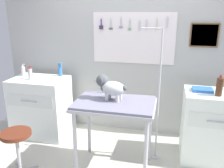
# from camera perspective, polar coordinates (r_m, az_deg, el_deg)

# --- Properties ---
(rear_wall_panel) EXTENTS (4.00, 0.11, 2.30)m
(rear_wall_panel) POSITION_cam_1_polar(r_m,az_deg,el_deg) (3.57, 4.51, 6.25)
(rear_wall_panel) COLOR #AFB0AC
(rear_wall_panel) RESTS_ON ground
(grooming_table) EXTENTS (0.91, 0.60, 0.86)m
(grooming_table) POSITION_cam_1_polar(r_m,az_deg,el_deg) (2.71, 0.55, -6.14)
(grooming_table) COLOR #B7B7BC
(grooming_table) RESTS_ON ground
(grooming_arm) EXTENTS (0.30, 0.11, 1.65)m
(grooming_arm) POSITION_cam_1_polar(r_m,az_deg,el_deg) (2.94, 10.90, -4.24)
(grooming_arm) COLOR #B7B7BC
(grooming_arm) RESTS_ON ground
(dog) EXTENTS (0.39, 0.23, 0.29)m
(dog) POSITION_cam_1_polar(r_m,az_deg,el_deg) (2.68, -0.49, -0.66)
(dog) COLOR silver
(dog) RESTS_ON grooming_table
(counter_left) EXTENTS (0.80, 0.58, 0.88)m
(counter_left) POSITION_cam_1_polar(r_m,az_deg,el_deg) (3.78, -16.70, -5.19)
(counter_left) COLOR white
(counter_left) RESTS_ON ground
(cabinet_right) EXTENTS (0.68, 0.54, 0.90)m
(cabinet_right) POSITION_cam_1_polar(r_m,az_deg,el_deg) (3.24, 22.58, -9.48)
(cabinet_right) COLOR white
(cabinet_right) RESTS_ON ground
(stool) EXTENTS (0.34, 0.34, 0.53)m
(stool) POSITION_cam_1_polar(r_m,az_deg,el_deg) (2.96, -21.98, -12.31)
(stool) COLOR #9E9EA3
(stool) RESTS_ON ground
(spray_bottle_tall) EXTENTS (0.06, 0.06, 0.20)m
(spray_bottle_tall) POSITION_cam_1_polar(r_m,az_deg,el_deg) (3.61, -19.09, 2.31)
(spray_bottle_tall) COLOR #B3B7B7
(spray_bottle_tall) RESTS_ON counter_left
(detangler_spray) EXTENTS (0.06, 0.06, 0.20)m
(detangler_spray) POSITION_cam_1_polar(r_m,az_deg,el_deg) (3.68, -12.36, 3.21)
(detangler_spray) COLOR #3573C5
(detangler_spray) RESTS_ON counter_left
(pump_bottle_white) EXTENTS (0.07, 0.07, 0.18)m
(pump_bottle_white) POSITION_cam_1_polar(r_m,az_deg,el_deg) (3.86, -20.62, 2.95)
(pump_bottle_white) COLOR #BBB1B6
(pump_bottle_white) RESTS_ON counter_left
(soda_bottle) EXTENTS (0.08, 0.08, 0.24)m
(soda_bottle) POSITION_cam_1_polar(r_m,az_deg,el_deg) (2.95, 24.44, -0.50)
(soda_bottle) COLOR #452817
(soda_bottle) RESTS_ON cabinet_right
(supply_tray) EXTENTS (0.24, 0.18, 0.04)m
(supply_tray) POSITION_cam_1_polar(r_m,az_deg,el_deg) (3.08, 20.92, -1.29)
(supply_tray) COLOR blue
(supply_tray) RESTS_ON cabinet_right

